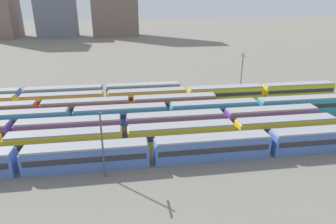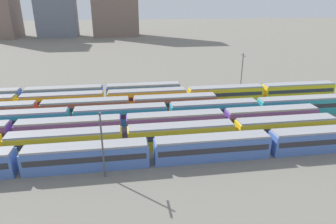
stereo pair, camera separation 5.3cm
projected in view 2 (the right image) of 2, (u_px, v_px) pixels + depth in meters
ground_plane at (13, 130)px, 56.17m from camera, size 600.00×600.00×0.00m
train_track_0 at (151, 152)px, 44.56m from camera, size 74.70×3.06×3.75m
train_track_1 at (125, 138)px, 48.81m from camera, size 74.70×3.06×3.75m
train_track_2 at (124, 126)px, 53.59m from camera, size 74.70×3.06×3.75m
train_track_3 at (214, 110)px, 60.94m from camera, size 93.60×3.06×3.75m
train_track_4 at (86, 108)px, 62.11m from camera, size 55.80×3.06×3.75m
train_track_5 at (147, 97)px, 68.74m from camera, size 93.60×3.06×3.75m
train_track_6 at (65, 94)px, 70.85m from camera, size 55.80×3.06×3.75m
catenary_pole_0 at (102, 142)px, 39.74m from camera, size 0.24×3.20×9.74m
catenary_pole_1 at (242, 70)px, 78.37m from camera, size 0.24×3.20×10.06m
distant_building_1 at (57, 15)px, 184.12m from camera, size 23.62×14.41×26.90m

